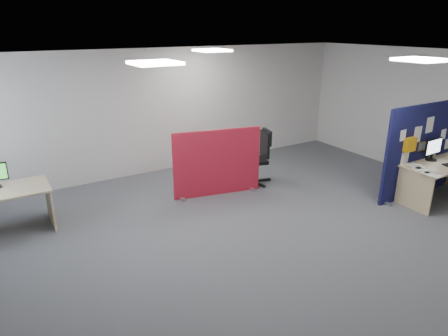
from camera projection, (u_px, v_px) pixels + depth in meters
name	position (u px, v px, depth m)	size (l,w,h in m)	color
floor	(262.00, 229.00, 6.52)	(9.00, 9.00, 0.00)	#575A60
ceiling	(268.00, 58.00, 5.60)	(9.00, 7.00, 0.02)	white
wall_back	(171.00, 110.00, 8.88)	(9.00, 0.02, 2.70)	silver
wall_right	(441.00, 117.00, 8.24)	(0.02, 7.00, 2.70)	silver
ceiling_lights	(260.00, 57.00, 6.31)	(4.10, 4.10, 0.04)	white
navy_divider	(423.00, 150.00, 7.59)	(2.18, 0.30, 1.79)	black
main_desk	(441.00, 171.00, 7.48)	(1.69, 0.75, 0.73)	#CCB482
monitor_main	(433.00, 148.00, 7.47)	(0.48, 0.20, 0.42)	black
red_divider	(217.00, 163.00, 7.66)	(1.71, 0.40, 1.30)	#AC162E
office_chair	(259.00, 154.00, 8.24)	(0.74, 0.72, 1.12)	black
desk_papers	(435.00, 168.00, 7.14)	(1.49, 0.75, 0.00)	white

